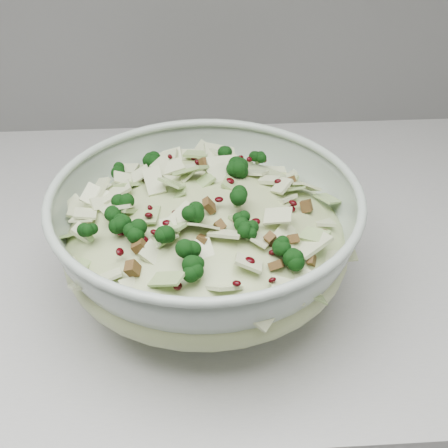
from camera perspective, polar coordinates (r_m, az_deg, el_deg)
The scene contains 3 objects.
counter at distance 1.08m, azimuth 3.13°, elevation -19.80°, with size 3.60×0.60×0.90m, color #ADADA8.
mixing_bowl at distance 0.63m, azimuth -1.66°, elevation -1.46°, with size 0.37×0.37×0.12m.
salad at distance 0.62m, azimuth -1.69°, elevation 0.00°, with size 0.29×0.29×0.12m.
Camera 1 is at (-0.09, 1.10, 1.35)m, focal length 50.00 mm.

